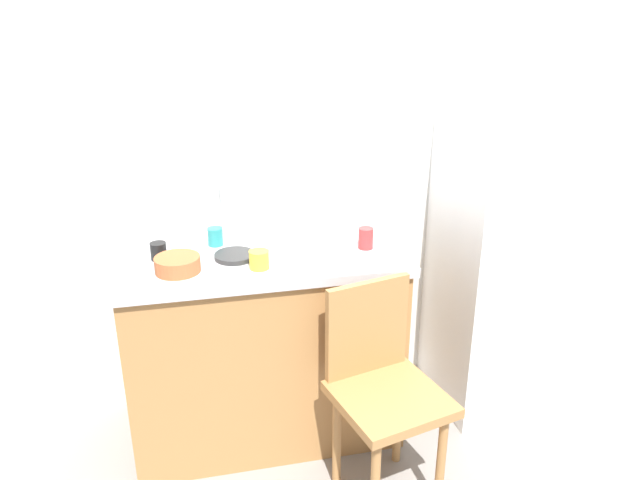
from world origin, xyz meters
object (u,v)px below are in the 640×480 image
object	(u,v)px
dish_tray	(299,239)
cup_black	(159,251)
chair	(382,384)
hotplate	(235,256)
refrigerator	(500,265)
cup_red	(366,238)
terracotta_bowl	(178,264)
cup_teal	(215,237)
cup_yellow	(259,260)

from	to	relation	value
dish_tray	cup_black	bearing A→B (deg)	-176.42
chair	hotplate	xyz separation A→B (m)	(-0.51, 0.44, 0.41)
refrigerator	cup_red	xyz separation A→B (m)	(-0.70, -0.07, 0.23)
chair	terracotta_bowl	world-z (taller)	terracotta_bowl
cup_red	cup_black	size ratio (longest dim) A/B	1.26
dish_tray	cup_teal	world-z (taller)	cup_teal
refrigerator	hotplate	size ratio (longest dim) A/B	8.46
chair	cup_teal	distance (m)	0.95
refrigerator	terracotta_bowl	xyz separation A→B (m)	(-1.49, -0.14, 0.21)
terracotta_bowl	cup_yellow	bearing A→B (deg)	-6.94
terracotta_bowl	cup_red	xyz separation A→B (m)	(0.79, 0.07, 0.01)
hotplate	cup_red	world-z (taller)	cup_red
cup_red	cup_teal	bearing A→B (deg)	164.23
dish_tray	cup_teal	distance (m)	0.37
cup_yellow	hotplate	bearing A→B (deg)	124.62
terracotta_bowl	refrigerator	bearing A→B (deg)	5.48
cup_yellow	dish_tray	bearing A→B (deg)	46.97
terracotta_bowl	hotplate	bearing A→B (deg)	20.48
refrigerator	cup_teal	xyz separation A→B (m)	(-1.33, 0.11, 0.22)
terracotta_bowl	cup_yellow	size ratio (longest dim) A/B	2.24
cup_red	dish_tray	bearing A→B (deg)	158.35
chair	dish_tray	size ratio (longest dim) A/B	3.18
refrigerator	cup_yellow	world-z (taller)	refrigerator
dish_tray	terracotta_bowl	bearing A→B (deg)	-160.97
refrigerator	chair	xyz separation A→B (m)	(-0.75, -0.50, -0.22)
hotplate	cup_yellow	xyz separation A→B (m)	(0.09, -0.13, 0.03)
chair	terracotta_bowl	xyz separation A→B (m)	(-0.74, 0.36, 0.43)
chair	cup_black	bearing A→B (deg)	134.66
cup_red	cup_yellow	world-z (taller)	cup_red
hotplate	cup_red	xyz separation A→B (m)	(0.56, -0.01, 0.04)
cup_black	cup_teal	bearing A→B (deg)	24.34
refrigerator	terracotta_bowl	bearing A→B (deg)	-174.52
dish_tray	cup_red	xyz separation A→B (m)	(0.27, -0.11, 0.02)
cup_teal	cup_black	bearing A→B (deg)	-155.66
cup_teal	cup_black	world-z (taller)	cup_teal
refrigerator	cup_red	size ratio (longest dim) A/B	15.64
cup_teal	cup_red	size ratio (longest dim) A/B	0.85
chair	cup_teal	size ratio (longest dim) A/B	11.32
chair	cup_red	world-z (taller)	cup_red
dish_tray	cup_red	world-z (taller)	cup_red
hotplate	cup_teal	bearing A→B (deg)	112.77
terracotta_bowl	cup_red	size ratio (longest dim) A/B	1.95
chair	cup_red	size ratio (longest dim) A/B	9.67
hotplate	cup_yellow	bearing A→B (deg)	-55.38
dish_tray	hotplate	size ratio (longest dim) A/B	1.65
refrigerator	cup_red	world-z (taller)	refrigerator
cup_teal	cup_black	size ratio (longest dim) A/B	1.08
refrigerator	dish_tray	bearing A→B (deg)	177.82
chair	dish_tray	distance (m)	0.72
dish_tray	cup_teal	bearing A→B (deg)	168.91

